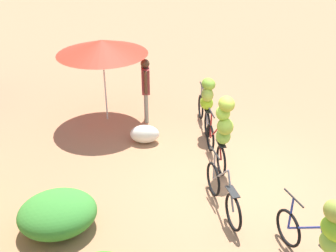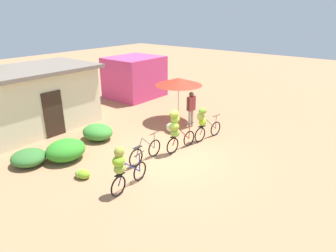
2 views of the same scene
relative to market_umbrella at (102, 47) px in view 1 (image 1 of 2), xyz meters
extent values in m
plane|color=#AA7550|center=(-3.44, -2.21, -1.99)|extent=(60.00, 60.00, 0.00)
ellipsoid|color=#3C8932|center=(-4.03, 1.30, -1.66)|extent=(1.19, 1.37, 0.66)
cylinder|color=beige|center=(0.00, 0.00, -0.95)|extent=(0.04, 0.04, 2.09)
cone|color=red|center=(0.00, 0.00, 0.00)|extent=(2.28, 2.28, 0.35)
torus|color=black|center=(-5.32, -2.42, -1.67)|extent=(0.65, 0.12, 0.65)
cylinder|color=navy|center=(-6.17, -2.51, -1.37)|extent=(0.40, 0.08, 0.62)
cylinder|color=navy|center=(-5.65, -2.45, -1.37)|extent=(0.70, 0.11, 0.62)
cylinder|color=black|center=(-5.32, -2.42, -1.04)|extent=(0.50, 0.08, 0.03)
cylinder|color=navy|center=(-5.32, -2.42, -1.35)|extent=(0.04, 0.04, 0.63)
cube|color=black|center=(-6.25, -2.52, -1.32)|extent=(0.37, 0.18, 0.02)
ellipsoid|color=#89B43E|center=(-6.24, -2.49, -1.14)|extent=(0.39, 0.32, 0.34)
ellipsoid|color=#82BA25|center=(-6.25, -2.50, -0.87)|extent=(0.52, 0.46, 0.32)
ellipsoid|color=#96A23B|center=(-6.19, -2.48, -0.61)|extent=(0.40, 0.35, 0.32)
torus|color=black|center=(-3.73, -1.67, -1.65)|extent=(0.68, 0.06, 0.68)
torus|color=black|center=(-4.74, -1.68, -1.65)|extent=(0.68, 0.06, 0.68)
cylinder|color=slate|center=(-4.56, -1.67, -1.33)|extent=(0.38, 0.04, 0.66)
cylinder|color=slate|center=(-4.06, -1.67, -1.33)|extent=(0.68, 0.04, 0.67)
cylinder|color=black|center=(-3.73, -1.67, -1.04)|extent=(0.50, 0.04, 0.03)
cylinder|color=slate|center=(-3.73, -1.67, -1.35)|extent=(0.04, 0.04, 0.61)
cube|color=black|center=(-4.64, -1.68, -1.29)|extent=(0.36, 0.14, 0.02)
torus|color=black|center=(-2.15, -2.15, -1.67)|extent=(0.65, 0.11, 0.65)
torus|color=black|center=(-3.12, -2.06, -1.67)|extent=(0.65, 0.11, 0.65)
cylinder|color=maroon|center=(-2.95, -2.08, -1.37)|extent=(0.37, 0.07, 0.62)
cylinder|color=maroon|center=(-2.47, -2.12, -1.37)|extent=(0.66, 0.10, 0.62)
cylinder|color=black|center=(-2.15, -2.15, -1.03)|extent=(0.50, 0.08, 0.03)
cylinder|color=maroon|center=(-2.15, -2.15, -1.35)|extent=(0.04, 0.04, 0.64)
cube|color=black|center=(-3.02, -2.07, -1.31)|extent=(0.37, 0.17, 0.02)
ellipsoid|color=#86B941|center=(-3.03, -2.10, -1.14)|extent=(0.47, 0.42, 0.33)
ellipsoid|color=#90AF36|center=(-3.10, -2.10, -0.87)|extent=(0.51, 0.46, 0.33)
ellipsoid|color=#97C43A|center=(-2.99, -2.08, -0.62)|extent=(0.42, 0.37, 0.31)
ellipsoid|color=#91A531|center=(-3.09, -2.10, -0.38)|extent=(0.42, 0.35, 0.30)
torus|color=black|center=(-0.53, -2.45, -1.67)|extent=(0.65, 0.15, 0.65)
torus|color=black|center=(-1.54, -2.29, -1.67)|extent=(0.65, 0.15, 0.65)
cylinder|color=slate|center=(-1.37, -2.32, -1.37)|extent=(0.39, 0.10, 0.61)
cylinder|color=slate|center=(-0.86, -2.40, -1.37)|extent=(0.69, 0.14, 0.62)
cylinder|color=black|center=(-0.53, -2.45, -1.06)|extent=(0.50, 0.11, 0.03)
cylinder|color=slate|center=(-0.53, -2.45, -1.36)|extent=(0.04, 0.04, 0.61)
cube|color=black|center=(-1.44, -2.31, -1.31)|extent=(0.38, 0.19, 0.02)
ellipsoid|color=#91C524|center=(-1.40, -2.29, -1.14)|extent=(0.40, 0.33, 0.33)
ellipsoid|color=#96AC3E|center=(-1.51, -2.27, -0.88)|extent=(0.40, 0.34, 0.33)
ellipsoid|color=olive|center=(-1.44, -2.30, -0.64)|extent=(0.42, 0.34, 0.28)
ellipsoid|color=silver|center=(-1.45, -0.74, -1.77)|extent=(0.60, 0.79, 0.44)
cylinder|color=gray|center=(-0.26, -1.02, -1.58)|extent=(0.11, 0.11, 0.83)
cylinder|color=gray|center=(-0.44, -0.99, -1.58)|extent=(0.11, 0.11, 0.83)
cube|color=maroon|center=(-0.35, -1.00, -0.84)|extent=(0.43, 0.26, 0.66)
cylinder|color=#4C3321|center=(-0.11, -1.04, -0.80)|extent=(0.08, 0.08, 0.59)
cylinder|color=#4C3321|center=(-0.60, -0.96, -0.80)|extent=(0.08, 0.08, 0.59)
sphere|color=#4C3321|center=(-0.35, -1.00, -0.40)|extent=(0.22, 0.22, 0.22)
camera|label=1|loc=(-9.79, 0.74, 3.00)|focal=43.25mm
camera|label=2|loc=(-11.33, -8.38, 3.18)|focal=31.74mm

